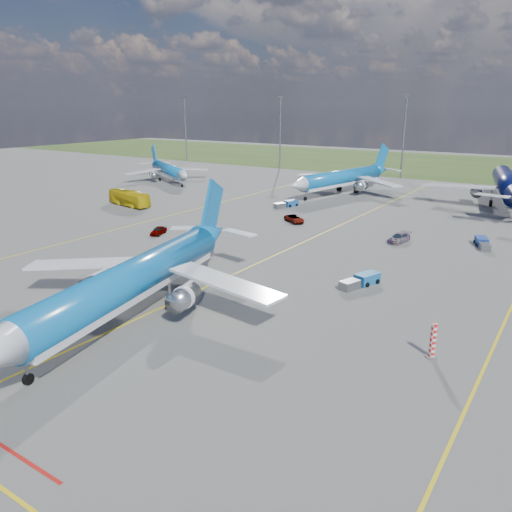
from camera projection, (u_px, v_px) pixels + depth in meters
The scene contains 16 objects.
ground at pixel (138, 319), 48.65m from camera, with size 400.00×400.00×0.00m, color #50504E.
grass_strip at pixel (468, 167), 168.14m from camera, with size 400.00×80.00×0.01m, color #2D4719.
taxiway_lines at pixel (284, 252), 70.63m from camera, with size 60.25×160.00×0.02m.
floodlight_masts at pixel (482, 135), 127.32m from camera, with size 202.20×0.50×22.70m.
warning_post at pixel (433, 341), 40.81m from camera, with size 0.50×0.50×3.00m, color red.
bg_jet_nw at pixel (169, 181), 135.68m from camera, with size 25.29×33.19×8.69m, color #0C65AE, non-canonical shape.
bg_jet_nnw at pixel (341, 193), 117.43m from camera, with size 30.12×39.53×10.35m, color #0C65AE, non-canonical shape.
bg_jet_n at pixel (505, 204), 104.28m from camera, with size 35.45×46.53×12.19m, color #070D3C, non-canonical shape.
main_airliner at pixel (135, 315), 49.50m from camera, with size 31.47×41.31×10.82m, color #0C65AE, non-canonical shape.
apron_bus at pixel (129, 198), 102.40m from camera, with size 2.69×11.51×3.21m, color #D7BE0C.
service_car_a at pixel (158, 231), 79.98m from camera, with size 1.51×3.76×1.28m, color #999999.
service_car_b at pixel (294, 219), 88.26m from camera, with size 2.15×4.66×1.29m, color #999999.
service_car_c at pixel (399, 238), 75.49m from camera, with size 1.89×4.65×1.35m, color #999999.
baggage_tug_w at pixel (361, 281), 57.38m from camera, with size 3.15×5.78×1.26m.
baggage_tug_c at pixel (287, 204), 101.66m from camera, with size 3.14×5.75×1.25m.
baggage_tug_e at pixel (483, 243), 73.00m from camera, with size 3.17×5.50×1.20m.
Camera 1 is at (34.43, -30.87, 20.00)m, focal length 35.00 mm.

